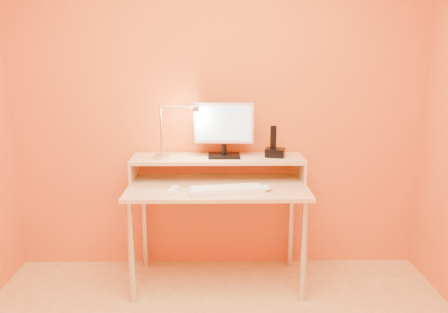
{
  "coord_description": "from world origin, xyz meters",
  "views": [
    {
      "loc": [
        0.01,
        -1.61,
        1.58
      ],
      "look_at": [
        0.04,
        1.13,
        0.93
      ],
      "focal_mm": 34.68,
      "sensor_mm": 36.0,
      "label": 1
    }
  ],
  "objects_px": {
    "monitor_panel": "(224,123)",
    "mouse": "(266,187)",
    "keyboard": "(227,190)",
    "lamp_base": "(162,156)",
    "remote_control": "(172,191)",
    "phone_dock": "(275,153)"
  },
  "relations": [
    {
      "from": "phone_dock",
      "to": "remote_control",
      "type": "relative_size",
      "value": 0.75
    },
    {
      "from": "phone_dock",
      "to": "mouse",
      "type": "height_order",
      "value": "phone_dock"
    },
    {
      "from": "monitor_panel",
      "to": "mouse",
      "type": "xyz_separation_m",
      "value": [
        0.27,
        -0.27,
        -0.38
      ]
    },
    {
      "from": "remote_control",
      "to": "keyboard",
      "type": "bearing_deg",
      "value": 12.86
    },
    {
      "from": "lamp_base",
      "to": "phone_dock",
      "type": "xyz_separation_m",
      "value": [
        0.79,
        0.03,
        0.02
      ]
    },
    {
      "from": "keyboard",
      "to": "phone_dock",
      "type": "bearing_deg",
      "value": 32.32
    },
    {
      "from": "lamp_base",
      "to": "phone_dock",
      "type": "relative_size",
      "value": 0.77
    },
    {
      "from": "remote_control",
      "to": "lamp_base",
      "type": "bearing_deg",
      "value": 122.41
    },
    {
      "from": "monitor_panel",
      "to": "remote_control",
      "type": "bearing_deg",
      "value": -135.35
    },
    {
      "from": "mouse",
      "to": "lamp_base",
      "type": "bearing_deg",
      "value": 158.58
    },
    {
      "from": "lamp_base",
      "to": "remote_control",
      "type": "distance_m",
      "value": 0.33
    },
    {
      "from": "phone_dock",
      "to": "mouse",
      "type": "distance_m",
      "value": 0.32
    },
    {
      "from": "monitor_panel",
      "to": "mouse",
      "type": "bearing_deg",
      "value": -42.18
    },
    {
      "from": "monitor_panel",
      "to": "keyboard",
      "type": "xyz_separation_m",
      "value": [
        0.01,
        -0.31,
        -0.39
      ]
    },
    {
      "from": "lamp_base",
      "to": "remote_control",
      "type": "xyz_separation_m",
      "value": [
        0.09,
        -0.27,
        -0.16
      ]
    },
    {
      "from": "keyboard",
      "to": "remote_control",
      "type": "bearing_deg",
      "value": 171.09
    },
    {
      "from": "monitor_panel",
      "to": "keyboard",
      "type": "height_order",
      "value": "monitor_panel"
    },
    {
      "from": "keyboard",
      "to": "mouse",
      "type": "height_order",
      "value": "mouse"
    },
    {
      "from": "monitor_panel",
      "to": "phone_dock",
      "type": "relative_size",
      "value": 3.14
    },
    {
      "from": "lamp_base",
      "to": "keyboard",
      "type": "height_order",
      "value": "lamp_base"
    },
    {
      "from": "lamp_base",
      "to": "mouse",
      "type": "bearing_deg",
      "value": -17.98
    },
    {
      "from": "mouse",
      "to": "remote_control",
      "type": "height_order",
      "value": "mouse"
    }
  ]
}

